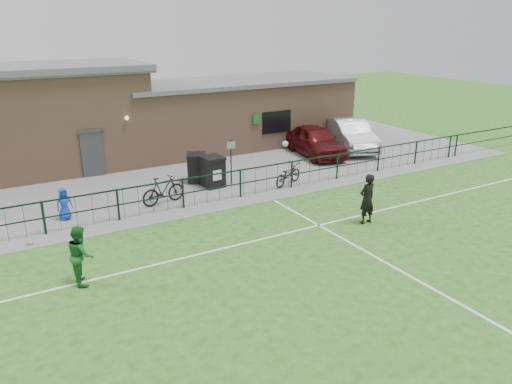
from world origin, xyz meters
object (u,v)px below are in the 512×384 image
sign_post (231,162)px  car_silver (351,135)px  wheelie_bin_left (197,169)px  outfield_player (81,255)px  car_maroon (315,141)px  spectator_child (64,204)px  bicycle_d (163,190)px  bicycle_e (288,174)px  wheelie_bin_right (212,172)px  ball_ground (30,242)px

sign_post → car_silver: (8.71, 2.29, -0.17)m
wheelie_bin_left → outfield_player: outfield_player is taller
sign_post → car_maroon: size_ratio=0.43×
spectator_child → wheelie_bin_left: bearing=6.7°
bicycle_d → bicycle_e: size_ratio=1.03×
wheelie_bin_left → bicycle_e: wheelie_bin_left is taller
bicycle_e → spectator_child: 9.27m
car_silver → bicycle_d: size_ratio=2.73×
wheelie_bin_left → wheelie_bin_right: wheelie_bin_right is taller
ball_ground → spectator_child: bearing=50.3°
sign_post → bicycle_e: bearing=-33.1°
wheelie_bin_left → car_maroon: (7.38, 1.14, 0.19)m
ball_ground → car_silver: bearing=15.2°
ball_ground → car_maroon: bearing=17.4°
car_maroon → bicycle_d: bearing=-152.2°
sign_post → ball_ground: size_ratio=9.94×
sign_post → spectator_child: 7.20m
wheelie_bin_right → bicycle_e: size_ratio=0.69×
car_maroon → ball_ground: 15.47m
car_silver → ball_ground: 17.91m
ball_ground → bicycle_d: bearing=16.2°
bicycle_d → ball_ground: bicycle_d is taller
car_maroon → bicycle_e: (-4.10, -3.57, -0.32)m
wheelie_bin_left → car_maroon: size_ratio=0.26×
wheelie_bin_right → car_silver: 9.83m
wheelie_bin_right → car_maroon: size_ratio=0.27×
sign_post → car_silver: sign_post is taller
wheelie_bin_left → bicycle_e: size_ratio=0.67×
car_silver → bicycle_d: 12.61m
wheelie_bin_left → car_silver: 9.98m
wheelie_bin_left → ball_ground: (-7.37, -3.48, -0.52)m
car_silver → bicycle_e: (-6.62, -3.65, -0.36)m
car_silver → wheelie_bin_right: bearing=-145.9°
wheelie_bin_right → outfield_player: (-6.72, -5.85, 0.19)m
wheelie_bin_right → car_silver: car_silver is taller
wheelie_bin_right → car_silver: (9.58, 2.19, 0.21)m
car_maroon → car_silver: car_silver is taller
car_maroon → bicycle_e: bearing=-129.1°
bicycle_d → outfield_player: bearing=129.4°
wheelie_bin_right → sign_post: sign_post is taller
bicycle_d → spectator_child: spectator_child is taller
spectator_child → sign_post: bearing=-4.3°
bicycle_e → bicycle_d: bearing=62.8°
wheelie_bin_left → outfield_player: bearing=-109.6°
bicycle_e → ball_ground: (-10.65, -1.05, -0.39)m
bicycle_d → outfield_player: (-4.10, -4.82, 0.26)m
ball_ground → bicycle_e: bearing=5.6°
sign_post → car_silver: 9.01m
sign_post → spectator_child: size_ratio=1.67×
wheelie_bin_right → bicycle_e: wheelie_bin_right is taller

